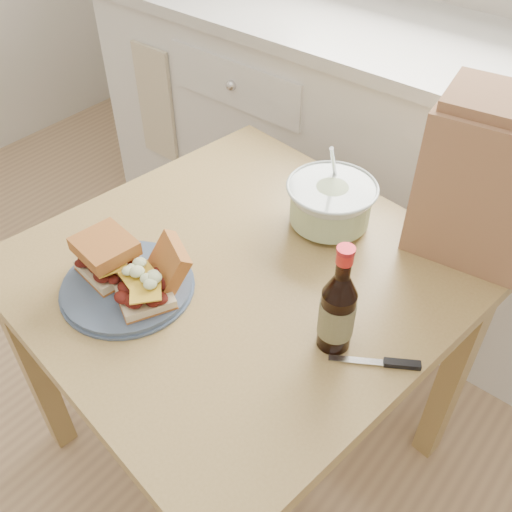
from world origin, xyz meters
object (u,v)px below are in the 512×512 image
Objects in this scene: dining_table at (240,301)px; beer_bottle at (337,310)px; coleslaw_bowl at (330,205)px; paper_bag at (485,186)px; plate at (127,286)px.

beer_bottle reaches higher than dining_table.
dining_table is at bearing -104.62° from coleslaw_bowl.
coleslaw_bowl is 0.37m from beer_bottle.
paper_bag reaches higher than beer_bottle.
dining_table is 0.31m from coleslaw_bowl.
paper_bag is at bearing 49.65° from plate.
paper_bag is (0.29, 0.13, 0.12)m from coleslaw_bowl.
coleslaw_bowl is at bearing 65.91° from plate.
beer_bottle reaches higher than plate.
dining_table is 4.06× the size of beer_bottle.
coleslaw_bowl is (0.20, 0.45, 0.05)m from plate.
coleslaw_bowl reaches higher than plate.
dining_table is at bearing 169.87° from beer_bottle.
plate is 1.13× the size of beer_bottle.
paper_bag reaches higher than dining_table.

